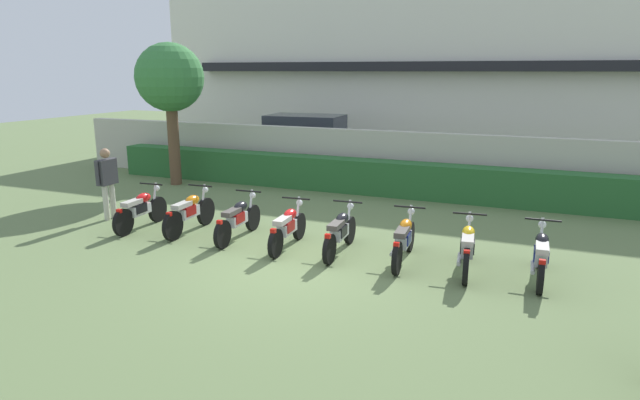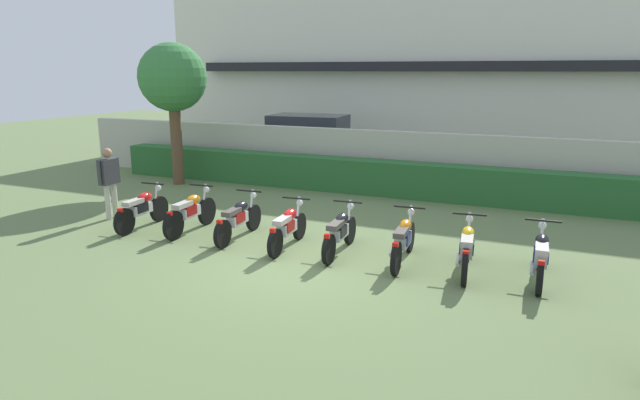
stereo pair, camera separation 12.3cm
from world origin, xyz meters
TOP-DOWN VIEW (x-y plane):
  - ground at (0.00, 0.00)m, footprint 60.00×60.00m
  - building at (0.00, 15.30)m, footprint 23.76×6.50m
  - compound_wall at (0.00, 6.83)m, footprint 22.58×0.30m
  - hedge_row at (0.00, 6.13)m, footprint 18.06×0.70m
  - parked_car at (-3.93, 9.57)m, footprint 4.60×2.28m
  - tree_near_inspector at (-6.50, 5.06)m, footprint 2.04×2.04m
  - motorcycle_in_row_0 at (-4.19, 0.75)m, footprint 0.60×1.81m
  - motorcycle_in_row_1 at (-3.00, 0.93)m, footprint 0.60×1.91m
  - motorcycle_in_row_2 at (-1.77, 0.92)m, footprint 0.60×1.92m
  - motorcycle_in_row_3 at (-0.54, 0.78)m, footprint 0.60×1.80m
  - motorcycle_in_row_4 at (0.53, 0.88)m, footprint 0.60×1.87m
  - motorcycle_in_row_5 at (1.80, 0.87)m, footprint 0.60×1.93m
  - motorcycle_in_row_6 at (2.94, 0.80)m, footprint 0.60×1.83m
  - motorcycle_in_row_7 at (4.14, 0.91)m, footprint 0.60×1.88m
  - inspector_person at (-5.43, 1.12)m, footprint 0.23×0.68m

SIDE VIEW (x-z plane):
  - ground at x=0.00m, z-range 0.00..0.00m
  - motorcycle_in_row_3 at x=-0.54m, z-range -0.03..0.91m
  - motorcycle_in_row_4 at x=0.53m, z-range -0.03..0.91m
  - motorcycle_in_row_7 at x=4.14m, z-range -0.03..0.91m
  - motorcycle_in_row_2 at x=-1.77m, z-range -0.03..0.91m
  - motorcycle_in_row_5 at x=1.80m, z-range -0.03..0.92m
  - motorcycle_in_row_0 at x=-4.19m, z-range -0.03..0.93m
  - motorcycle_in_row_6 at x=2.94m, z-range -0.03..0.94m
  - motorcycle_in_row_1 at x=-3.00m, z-range -0.03..0.94m
  - hedge_row at x=0.00m, z-range 0.00..0.97m
  - compound_wall at x=0.00m, z-range 0.00..1.75m
  - parked_car at x=-3.93m, z-range -0.01..1.88m
  - inspector_person at x=-5.43m, z-range 0.16..1.86m
  - tree_near_inspector at x=-6.50m, z-range 1.06..5.35m
  - building at x=0.00m, z-range 0.00..6.87m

